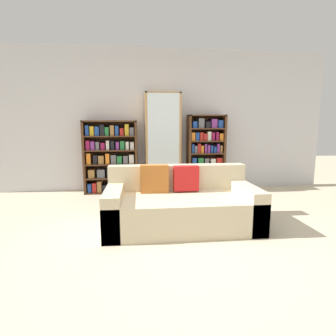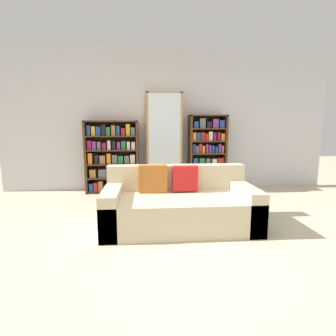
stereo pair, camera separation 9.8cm
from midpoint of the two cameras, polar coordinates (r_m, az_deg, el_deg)
The scene contains 7 objects.
ground_plane at distance 2.82m, azimuth 4.32°, elevation -16.97°, with size 16.00×16.00×0.00m, color beige.
wall_back at distance 5.19m, azimuth -0.94°, elevation 10.25°, with size 6.36×0.06×2.70m.
couch at distance 3.32m, azimuth 1.88°, elevation -8.03°, with size 1.83×0.94×0.75m.
bookshelf_left at distance 5.03m, azimuth -12.83°, elevation 2.10°, with size 0.98×0.32×1.34m.
display_cabinet at distance 4.97m, azimuth -1.72°, elevation 5.44°, with size 0.66×0.36×1.85m.
bookshelf_right at distance 5.14m, azimuth 7.63°, elevation 3.04°, with size 0.71×0.32×1.45m.
wine_bottle at distance 4.26m, azimuth 5.12°, elevation -5.83°, with size 0.07×0.07×0.36m.
Camera 1 is at (-0.52, -2.49, 1.23)m, focal length 28.00 mm.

